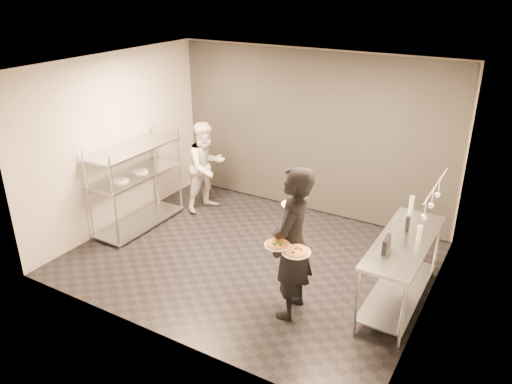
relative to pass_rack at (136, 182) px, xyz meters
The scene contains 13 objects.
room_shell 2.53m from the pass_rack, 28.77° to the left, with size 5.00×4.00×2.80m.
pass_rack is the anchor object (origin of this frame).
prep_counter 4.33m from the pass_rack, ahead, with size 0.60×1.80×0.92m.
utensil_rail 4.64m from the pass_rack, ahead, with size 0.07×1.20×0.31m.
waiter 3.34m from the pass_rack, 14.51° to the right, with size 0.70×0.46×1.93m, color black.
chef 1.26m from the pass_rack, 61.45° to the left, with size 0.77×0.60×1.59m, color silver.
pizza_plate_near 3.35m from the pass_rack, 18.90° to the right, with size 0.30×0.30×0.05m.
pizza_plate_far 3.56m from the pass_rack, 17.37° to the right, with size 0.34×0.34×0.05m.
salad_plate 3.21m from the pass_rack, 10.70° to the right, with size 0.28×0.28×0.07m.
pos_monitor 4.23m from the pass_rack, ahead, with size 0.05×0.25×0.18m, color black.
bottle_green 4.28m from the pass_rack, 10.83° to the left, with size 0.07×0.07×0.24m, color #8F9C8F.
bottle_clear 4.48m from the pass_rack, ahead, with size 0.06×0.06×0.19m, color #8F9C8F.
bottle_dark 4.30m from the pass_rack, ahead, with size 0.06×0.06×0.20m, color black.
Camera 1 is at (3.29, -5.48, 3.88)m, focal length 35.00 mm.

